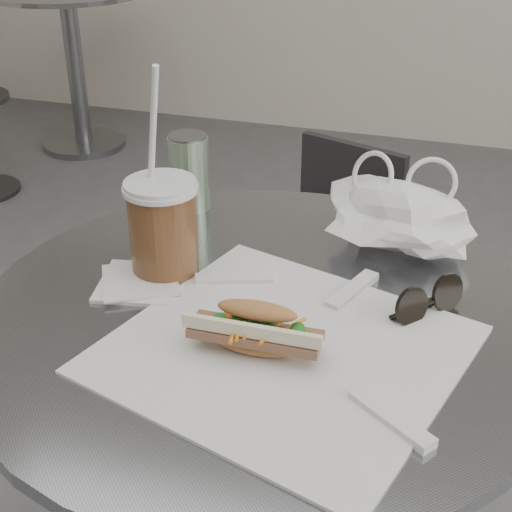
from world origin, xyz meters
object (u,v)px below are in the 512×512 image
(drink_can, at_px, (189,172))
(sunglasses, at_px, (428,302))
(bg_table, at_px, (74,52))
(chair_far, at_px, (317,300))
(iced_coffee, at_px, (163,226))
(banh_mi, at_px, (256,329))
(cafe_table, at_px, (261,459))

(drink_can, bearing_deg, sunglasses, -26.88)
(bg_table, xyz_separation_m, chair_far, (1.53, -1.49, -0.16))
(iced_coffee, bearing_deg, banh_mi, -38.72)
(iced_coffee, relative_size, sunglasses, 3.00)
(chair_far, relative_size, iced_coffee, 2.24)
(cafe_table, height_order, bg_table, same)
(banh_mi, height_order, drink_can, drink_can)
(iced_coffee, bearing_deg, sunglasses, 0.18)
(cafe_table, xyz_separation_m, bg_table, (-1.60, 2.20, -0.00))
(cafe_table, distance_m, banh_mi, 0.33)
(cafe_table, relative_size, bg_table, 1.03)
(bg_table, height_order, iced_coffee, iced_coffee)
(cafe_table, height_order, drink_can, drink_can)
(bg_table, relative_size, iced_coffee, 2.47)
(sunglasses, bearing_deg, chair_far, 63.41)
(bg_table, relative_size, banh_mi, 3.77)
(cafe_table, relative_size, iced_coffee, 2.53)
(chair_far, relative_size, drink_can, 5.25)
(banh_mi, relative_size, drink_can, 1.54)
(cafe_table, distance_m, sunglasses, 0.36)
(sunglasses, height_order, drink_can, drink_can)
(bg_table, bearing_deg, sunglasses, -49.92)
(bg_table, height_order, chair_far, bg_table)
(chair_far, distance_m, iced_coffee, 0.84)
(bg_table, bearing_deg, cafe_table, -53.97)
(chair_far, relative_size, banh_mi, 3.41)
(banh_mi, distance_m, iced_coffee, 0.24)
(banh_mi, relative_size, sunglasses, 1.96)
(bg_table, height_order, drink_can, drink_can)
(banh_mi, height_order, sunglasses, banh_mi)
(cafe_table, height_order, banh_mi, banh_mi)
(cafe_table, relative_size, banh_mi, 3.87)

